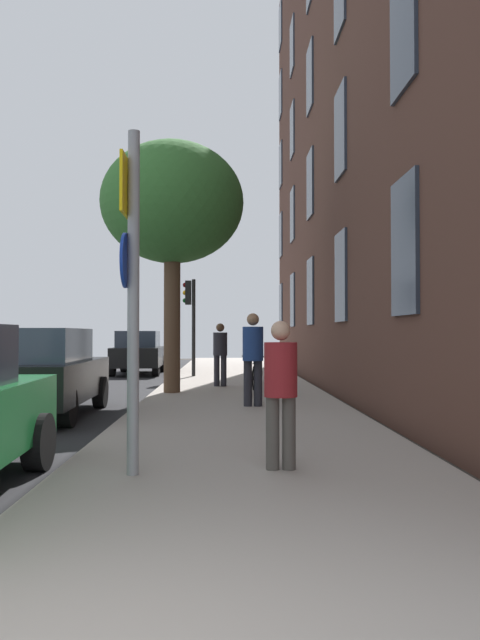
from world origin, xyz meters
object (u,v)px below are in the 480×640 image
at_px(bicycle_0, 250,378).
at_px(bicycle_2, 256,369).
at_px(pedestrian_2, 220,350).
at_px(bicycle_1, 257,375).
at_px(car_2, 139,352).
at_px(traffic_light, 190,309).
at_px(car_1, 42,372).
at_px(pedestrian_1, 253,353).
at_px(tree_near, 172,204).
at_px(sign_post, 131,279).
at_px(pedestrian_0, 281,384).

xyz_separation_m(bicycle_0, bicycle_2, (0.33, 3.77, -0.01)).
distance_m(bicycle_0, pedestrian_2, 2.57).
distance_m(bicycle_1, car_2, 8.62).
xyz_separation_m(traffic_light, car_1, (-2.20, -9.23, -1.50)).
height_order(bicycle_2, pedestrian_1, pedestrian_1).
bearing_deg(pedestrian_1, bicycle_1, 85.77).
distance_m(tree_near, bicycle_1, 4.76).
xyz_separation_m(sign_post, car_1, (-2.39, 5.16, -1.25)).
bearing_deg(pedestrian_0, car_2, 102.69).
xyz_separation_m(bicycle_0, pedestrian_0, (-0.01, -7.79, 0.50)).
height_order(traffic_light, pedestrian_0, traffic_light).
relative_size(car_1, car_2, 1.02).
relative_size(tree_near, bicycle_1, 3.72).
xyz_separation_m(pedestrian_1, car_2, (-3.78, 11.31, -0.32)).
bearing_deg(bicycle_1, pedestrian_1, -94.23).
distance_m(tree_near, pedestrian_1, 4.89).
bearing_deg(pedestrian_1, car_1, -170.65).
relative_size(traffic_light, pedestrian_1, 1.78).
bearing_deg(bicycle_1, traffic_light, 111.93).
xyz_separation_m(bicycle_1, car_2, (-4.05, 7.60, 0.36)).
bearing_deg(bicycle_1, car_2, 118.06).
xyz_separation_m(sign_post, traffic_light, (-0.19, 14.39, 0.25)).
distance_m(pedestrian_2, car_2, 7.42).
xyz_separation_m(sign_post, pedestrian_0, (1.53, 0.19, -1.09)).
bearing_deg(bicycle_2, pedestrian_1, -93.55).
height_order(traffic_light, car_1, traffic_light).
distance_m(traffic_light, bicycle_1, 5.59).
relative_size(bicycle_0, car_1, 0.39).
relative_size(pedestrian_0, car_1, 0.37).
bearing_deg(tree_near, bicycle_0, -20.35).
height_order(bicycle_1, pedestrian_1, pedestrian_1).
bearing_deg(bicycle_2, pedestrian_2, -127.08).
distance_m(bicycle_0, bicycle_2, 3.78).
relative_size(traffic_light, pedestrian_2, 1.91).
xyz_separation_m(pedestrian_0, pedestrian_2, (-0.70, 10.18, 0.08)).
distance_m(traffic_light, pedestrian_0, 14.37).
bearing_deg(sign_post, car_2, 97.58).
distance_m(tree_near, pedestrian_0, 9.42).
height_order(sign_post, bicycle_0, sign_post).
xyz_separation_m(tree_near, car_1, (-2.07, -3.51, -3.83)).
bearing_deg(traffic_light, tree_near, -91.29).
distance_m(sign_post, traffic_light, 14.40).
xyz_separation_m(bicycle_0, car_1, (-3.94, -2.82, 0.33)).
bearing_deg(bicycle_2, tree_near, -125.44).
xyz_separation_m(bicycle_1, pedestrian_0, (-0.24, -9.31, 0.53)).
distance_m(traffic_light, car_1, 9.61).
distance_m(tree_near, car_1, 5.59).
distance_m(sign_post, pedestrian_0, 1.89).
relative_size(bicycle_1, pedestrian_2, 0.96).
bearing_deg(car_2, bicycle_1, -61.94).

